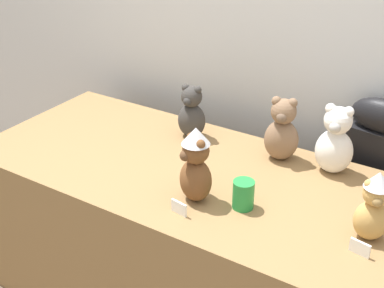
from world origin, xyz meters
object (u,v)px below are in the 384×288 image
teddy_bear_mocha (282,131)px  teddy_bear_charcoal (192,113)px  teddy_bear_snow (335,142)px  party_cup_green (243,194)px  instrument_case (368,199)px  display_table (192,241)px  teddy_bear_chestnut (196,165)px  teddy_bear_honey (374,207)px

teddy_bear_mocha → teddy_bear_charcoal: 0.43m
teddy_bear_snow → party_cup_green: teddy_bear_snow is taller
party_cup_green → instrument_case: bearing=65.4°
teddy_bear_snow → teddy_bear_mocha: bearing=177.5°
teddy_bear_snow → party_cup_green: bearing=-119.9°
display_table → teddy_bear_charcoal: size_ratio=7.46×
teddy_bear_chestnut → party_cup_green: teddy_bear_chestnut is taller
instrument_case → teddy_bear_mocha: teddy_bear_mocha is taller
teddy_bear_mocha → party_cup_green: 0.42m
instrument_case → teddy_bear_snow: size_ratio=3.37×
instrument_case → teddy_bear_snow: teddy_bear_snow is taller
instrument_case → teddy_bear_snow: bearing=-108.2°
instrument_case → teddy_bear_honey: 0.72m
teddy_bear_chestnut → teddy_bear_snow: teddy_bear_chestnut is taller
display_table → teddy_bear_chestnut: teddy_bear_chestnut is taller
teddy_bear_charcoal → party_cup_green: 0.61m
display_table → party_cup_green: size_ratio=17.24×
display_table → teddy_bear_honey: size_ratio=7.35×
teddy_bear_mocha → teddy_bear_honey: 0.59m
display_table → teddy_bear_honey: bearing=-4.9°
teddy_bear_charcoal → party_cup_green: teddy_bear_charcoal is taller
teddy_bear_chestnut → party_cup_green: size_ratio=2.73×
teddy_bear_charcoal → teddy_bear_honey: (0.91, -0.32, 0.01)m
teddy_bear_chestnut → teddy_bear_snow: bearing=81.0°
display_table → teddy_bear_mocha: bearing=46.4°
teddy_bear_charcoal → teddy_bear_snow: teddy_bear_snow is taller
display_table → instrument_case: (0.61, 0.54, 0.13)m
display_table → instrument_case: bearing=41.7°
instrument_case → party_cup_green: 0.80m
display_table → instrument_case: instrument_case is taller
instrument_case → party_cup_green: bearing=-107.5°
teddy_bear_snow → instrument_case: bearing=58.9°
teddy_bear_honey → teddy_bear_charcoal: bearing=137.4°
teddy_bear_honey → party_cup_green: bearing=165.2°
instrument_case → party_cup_green: size_ratio=9.08×
display_table → party_cup_green: (0.30, -0.13, 0.43)m
teddy_bear_chestnut → teddy_bear_charcoal: bearing=152.7°
instrument_case → teddy_bear_chestnut: teddy_bear_chestnut is taller
teddy_bear_mocha → instrument_case: bearing=23.6°
teddy_bear_charcoal → party_cup_green: bearing=-45.9°
teddy_bear_charcoal → teddy_bear_honey: 0.97m
display_table → teddy_bear_chestnut: size_ratio=6.31×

